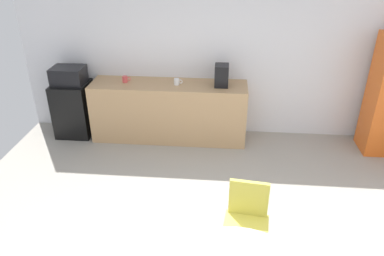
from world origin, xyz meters
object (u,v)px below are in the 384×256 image
at_px(chair_yellow, 247,214).
at_px(mug_red, 125,79).
at_px(coffee_maker, 222,75).
at_px(mini_fridge, 74,109).
at_px(microwave, 69,75).
at_px(mug_white, 223,82).
at_px(mug_green, 177,82).

height_order(chair_yellow, mug_red, mug_red).
bearing_deg(mug_red, coffee_maker, -0.79).
bearing_deg(mini_fridge, mug_red, 1.32).
height_order(microwave, chair_yellow, microwave).
height_order(mug_white, mug_green, same).
xyz_separation_m(microwave, chair_yellow, (2.63, -2.39, -0.47)).
xyz_separation_m(mini_fridge, mug_green, (1.66, -0.02, 0.52)).
height_order(mug_red, coffee_maker, coffee_maker).
relative_size(mini_fridge, mug_red, 6.65).
bearing_deg(mug_green, chair_yellow, -67.87).
distance_m(mini_fridge, mug_red, 1.01).
distance_m(mini_fridge, mug_white, 2.40).
height_order(mini_fridge, coffee_maker, coffee_maker).
height_order(mug_green, mug_red, same).
relative_size(mini_fridge, coffee_maker, 2.68).
relative_size(microwave, chair_yellow, 0.58).
distance_m(chair_yellow, mug_white, 2.46).
bearing_deg(microwave, mug_red, 1.32).
xyz_separation_m(chair_yellow, mug_white, (-0.29, 2.41, 0.43)).
height_order(mug_white, coffee_maker, coffee_maker).
relative_size(mini_fridge, microwave, 1.79).
bearing_deg(mini_fridge, coffee_maker, 0.00).
height_order(mini_fridge, chair_yellow, mini_fridge).
relative_size(chair_yellow, mug_red, 6.43).
xyz_separation_m(microwave, mug_green, (1.66, -0.02, -0.04)).
height_order(microwave, mug_white, microwave).
bearing_deg(microwave, coffee_maker, 0.00).
relative_size(mug_green, mug_red, 1.00).
bearing_deg(mug_red, chair_yellow, -53.88).
height_order(microwave, mug_green, microwave).
distance_m(mug_red, coffee_maker, 1.46).
distance_m(mini_fridge, coffee_maker, 2.41).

